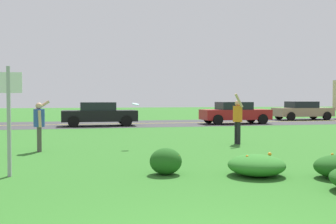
{
  "coord_description": "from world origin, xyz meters",
  "views": [
    {
      "loc": [
        -1.37,
        -3.5,
        1.67
      ],
      "look_at": [
        1.77,
        9.67,
        1.22
      ],
      "focal_mm": 42.77,
      "sensor_mm": 36.0,
      "label": 1
    }
  ],
  "objects_px": {
    "sign_post_near_path": "(9,110)",
    "person_catcher_orange_shirt": "(238,118)",
    "car_red_center_right": "(235,113)",
    "car_black_center_left": "(99,114)",
    "person_thrower_blue_shirt": "(39,122)",
    "frisbee_pale_blue": "(136,104)",
    "car_tan_rightmost": "(302,110)"
  },
  "relations": [
    {
      "from": "sign_post_near_path",
      "to": "person_thrower_blue_shirt",
      "type": "xyz_separation_m",
      "value": [
        0.3,
        4.07,
        -0.51
      ]
    },
    {
      "from": "person_thrower_blue_shirt",
      "to": "frisbee_pale_blue",
      "type": "xyz_separation_m",
      "value": [
        3.11,
        0.33,
        0.56
      ]
    },
    {
      "from": "person_catcher_orange_shirt",
      "to": "car_black_center_left",
      "type": "bearing_deg",
      "value": 111.2
    },
    {
      "from": "sign_post_near_path",
      "to": "car_black_center_left",
      "type": "bearing_deg",
      "value": 79.56
    },
    {
      "from": "person_thrower_blue_shirt",
      "to": "person_catcher_orange_shirt",
      "type": "height_order",
      "value": "person_catcher_orange_shirt"
    },
    {
      "from": "car_black_center_left",
      "to": "car_red_center_right",
      "type": "height_order",
      "value": "same"
    },
    {
      "from": "person_catcher_orange_shirt",
      "to": "car_tan_rightmost",
      "type": "distance_m",
      "value": 18.64
    },
    {
      "from": "sign_post_near_path",
      "to": "person_catcher_orange_shirt",
      "type": "height_order",
      "value": "sign_post_near_path"
    },
    {
      "from": "person_catcher_orange_shirt",
      "to": "car_black_center_left",
      "type": "distance_m",
      "value": 11.93
    },
    {
      "from": "car_red_center_right",
      "to": "car_black_center_left",
      "type": "bearing_deg",
      "value": 180.0
    },
    {
      "from": "sign_post_near_path",
      "to": "person_catcher_orange_shirt",
      "type": "xyz_separation_m",
      "value": [
        7.2,
        4.57,
        -0.47
      ]
    },
    {
      "from": "person_thrower_blue_shirt",
      "to": "person_catcher_orange_shirt",
      "type": "bearing_deg",
      "value": 4.13
    },
    {
      "from": "car_red_center_right",
      "to": "person_catcher_orange_shirt",
      "type": "bearing_deg",
      "value": -112.45
    },
    {
      "from": "frisbee_pale_blue",
      "to": "car_tan_rightmost",
      "type": "distance_m",
      "value": 21.36
    },
    {
      "from": "car_red_center_right",
      "to": "car_tan_rightmost",
      "type": "distance_m",
      "value": 7.89
    },
    {
      "from": "sign_post_near_path",
      "to": "car_black_center_left",
      "type": "xyz_separation_m",
      "value": [
        2.89,
        15.69,
        -0.7
      ]
    },
    {
      "from": "person_thrower_blue_shirt",
      "to": "sign_post_near_path",
      "type": "bearing_deg",
      "value": -94.2
    },
    {
      "from": "sign_post_near_path",
      "to": "car_red_center_right",
      "type": "height_order",
      "value": "sign_post_near_path"
    },
    {
      "from": "frisbee_pale_blue",
      "to": "car_black_center_left",
      "type": "height_order",
      "value": "frisbee_pale_blue"
    },
    {
      "from": "sign_post_near_path",
      "to": "frisbee_pale_blue",
      "type": "bearing_deg",
      "value": 52.3
    },
    {
      "from": "frisbee_pale_blue",
      "to": "car_black_center_left",
      "type": "relative_size",
      "value": 0.06
    },
    {
      "from": "sign_post_near_path",
      "to": "person_thrower_blue_shirt",
      "type": "relative_size",
      "value": 1.45
    },
    {
      "from": "frisbee_pale_blue",
      "to": "car_tan_rightmost",
      "type": "xyz_separation_m",
      "value": [
        15.52,
        14.66,
        -0.74
      ]
    },
    {
      "from": "sign_post_near_path",
      "to": "car_tan_rightmost",
      "type": "bearing_deg",
      "value": 45.22
    },
    {
      "from": "person_thrower_blue_shirt",
      "to": "person_catcher_orange_shirt",
      "type": "distance_m",
      "value": 6.92
    },
    {
      "from": "person_catcher_orange_shirt",
      "to": "car_red_center_right",
      "type": "relative_size",
      "value": 0.41
    },
    {
      "from": "sign_post_near_path",
      "to": "person_thrower_blue_shirt",
      "type": "bearing_deg",
      "value": 85.8
    },
    {
      "from": "person_thrower_blue_shirt",
      "to": "car_tan_rightmost",
      "type": "relative_size",
      "value": 0.36
    },
    {
      "from": "car_tan_rightmost",
      "to": "sign_post_near_path",
      "type": "bearing_deg",
      "value": -134.78
    },
    {
      "from": "sign_post_near_path",
      "to": "car_tan_rightmost",
      "type": "distance_m",
      "value": 26.88
    },
    {
      "from": "person_thrower_blue_shirt",
      "to": "frisbee_pale_blue",
      "type": "height_order",
      "value": "person_thrower_blue_shirt"
    },
    {
      "from": "car_black_center_left",
      "to": "car_red_center_right",
      "type": "xyz_separation_m",
      "value": [
        8.91,
        0.0,
        0.0
      ]
    }
  ]
}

